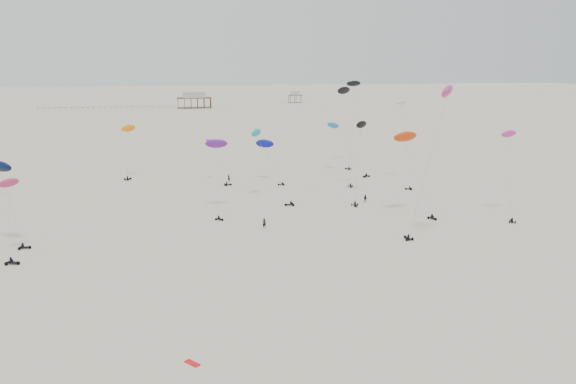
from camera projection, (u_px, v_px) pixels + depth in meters
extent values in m
plane|color=beige|center=(232.00, 142.00, 207.22)|extent=(900.00, 900.00, 0.00)
cube|color=brown|center=(194.00, 98.00, 347.41)|extent=(21.00, 13.00, 0.30)
cube|color=silver|center=(194.00, 95.00, 347.00)|extent=(14.00, 8.40, 3.20)
cube|color=#B2B2AD|center=(194.00, 92.00, 346.60)|extent=(15.00, 9.00, 0.30)
cube|color=brown|center=(295.00, 95.00, 388.90)|extent=(9.00, 7.00, 0.30)
cube|color=silver|center=(295.00, 93.00, 388.59)|extent=(5.60, 4.20, 2.40)
cube|color=#B2B2AD|center=(295.00, 91.00, 388.27)|extent=(6.00, 4.50, 0.30)
cube|color=black|center=(108.00, 107.00, 339.16)|extent=(80.00, 0.10, 0.10)
cylinder|color=gray|center=(352.00, 136.00, 132.16)|extent=(0.03, 0.03, 23.07)
ellipsoid|color=black|center=(354.00, 83.00, 130.81)|extent=(3.82, 2.17, 1.78)
cylinder|color=gray|center=(510.00, 177.00, 107.49)|extent=(0.03, 0.03, 16.91)
ellipsoid|color=#D832A3|center=(509.00, 134.00, 110.17)|extent=(4.17, 2.71, 1.93)
cylinder|color=gray|center=(405.00, 145.00, 135.74)|extent=(0.03, 0.03, 22.95)
ellipsoid|color=silver|center=(402.00, 102.00, 140.52)|extent=(3.63, 3.29, 1.75)
cylinder|color=gray|center=(358.00, 164.00, 121.49)|extent=(0.03, 0.03, 20.21)
ellipsoid|color=black|center=(361.00, 125.00, 126.75)|extent=(3.86, 3.43, 1.88)
cylinder|color=gray|center=(218.00, 181.00, 109.88)|extent=(0.03, 0.03, 15.76)
ellipsoid|color=#641C9D|center=(216.00, 144.00, 113.45)|extent=(4.76, 2.38, 2.28)
cylinder|color=gray|center=(419.00, 178.00, 108.42)|extent=(0.03, 0.03, 15.53)
ellipsoid|color=red|center=(405.00, 137.00, 109.96)|extent=(5.97, 3.92, 2.74)
cylinder|color=gray|center=(218.00, 162.00, 138.19)|extent=(0.03, 0.03, 12.98)
ellipsoid|color=#F339B7|center=(210.00, 141.00, 141.17)|extent=(2.77, 3.29, 1.51)
cylinder|color=gray|center=(427.00, 167.00, 93.32)|extent=(0.03, 0.03, 23.83)
ellipsoid|color=#BB2C82|center=(447.00, 91.00, 91.80)|extent=(4.80, 5.76, 2.66)
cylinder|color=gray|center=(273.00, 165.00, 138.48)|extent=(0.03, 0.03, 11.71)
ellipsoid|color=#0C14A7|center=(265.00, 144.00, 141.25)|extent=(5.04, 3.94, 2.37)
cylinder|color=gray|center=(273.00, 168.00, 119.77)|extent=(0.03, 0.03, 17.44)
ellipsoid|color=#19A0BB|center=(256.00, 133.00, 122.83)|extent=(3.53, 4.23, 2.02)
cylinder|color=gray|center=(11.00, 222.00, 85.63)|extent=(0.03, 0.03, 12.18)
ellipsoid|color=#CF3068|center=(9.00, 183.00, 87.86)|extent=(3.41, 3.43, 1.73)
cylinder|color=gray|center=(349.00, 151.00, 149.04)|extent=(0.03, 0.03, 17.50)
ellipsoid|color=blue|center=(333.00, 125.00, 153.25)|extent=(3.66, 4.51, 2.11)
cylinder|color=gray|center=(12.00, 208.00, 90.90)|extent=(0.03, 0.03, 12.78)
ellipsoid|color=#041137|center=(0.00, 166.00, 91.51)|extent=(5.37, 4.66, 2.51)
cylinder|color=gray|center=(128.00, 154.00, 143.25)|extent=(0.03, 0.03, 12.67)
ellipsoid|color=orange|center=(128.00, 128.00, 144.99)|extent=(4.20, 3.81, 2.06)
cylinder|color=gray|center=(346.00, 129.00, 159.60)|extent=(0.03, 0.03, 24.24)
ellipsoid|color=black|center=(344.00, 90.00, 164.36)|extent=(5.53, 4.55, 2.62)
imported|color=black|center=(264.00, 228.00, 101.34)|extent=(0.94, 0.80, 2.18)
imported|color=black|center=(365.00, 202.00, 119.46)|extent=(1.10, 0.97, 1.94)
imported|color=black|center=(229.00, 181.00, 140.06)|extent=(0.91, 0.81, 2.08)
cube|color=red|center=(192.00, 363.00, 56.30)|extent=(1.70, 1.82, 0.07)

